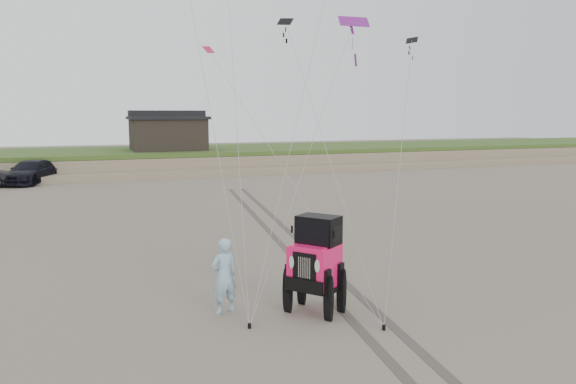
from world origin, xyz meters
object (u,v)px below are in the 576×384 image
(truck_c, at_px, (31,172))
(cabin, at_px, (168,132))
(jeep, at_px, (315,275))
(man, at_px, (224,276))

(truck_c, bearing_deg, cabin, 53.20)
(cabin, bearing_deg, truck_c, -149.12)
(cabin, relative_size, jeep, 1.26)
(truck_c, relative_size, jeep, 1.08)
(truck_c, height_order, jeep, jeep)
(truck_c, height_order, man, man)
(cabin, xyz_separation_m, man, (-4.23, -35.89, -2.31))
(cabin, height_order, jeep, cabin)
(cabin, relative_size, man, 3.45)
(cabin, height_order, truck_c, cabin)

